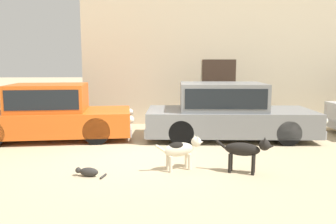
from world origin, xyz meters
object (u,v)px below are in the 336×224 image
at_px(stray_dog_tan, 247,150).
at_px(parked_sedan_nearest, 50,112).
at_px(parked_sedan_second, 226,111).
at_px(stray_dog_spotted, 182,148).
at_px(stray_cat, 88,172).

bearing_deg(stray_dog_tan, parked_sedan_nearest, 166.54).
relative_size(parked_sedan_second, stray_dog_tan, 4.58).
xyz_separation_m(stray_dog_spotted, stray_dog_tan, (1.16, -0.27, 0.03)).
distance_m(parked_sedan_second, stray_dog_spotted, 3.03).
xyz_separation_m(parked_sedan_second, stray_dog_spotted, (-1.43, -2.65, -0.33)).
bearing_deg(parked_sedan_nearest, stray_dog_tan, -38.95).
distance_m(parked_sedan_nearest, parked_sedan_second, 4.63).
distance_m(parked_sedan_nearest, stray_dog_tan, 5.32).
relative_size(parked_sedan_second, stray_cat, 8.22).
height_order(parked_sedan_nearest, parked_sedan_second, parked_sedan_second).
bearing_deg(stray_cat, stray_dog_tan, -167.26).
bearing_deg(parked_sedan_nearest, parked_sedan_second, -5.61).
bearing_deg(parked_sedan_second, stray_dog_tan, -91.16).
height_order(parked_sedan_second, stray_dog_spotted, parked_sedan_second).
bearing_deg(stray_cat, stray_dog_spotted, -157.85).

